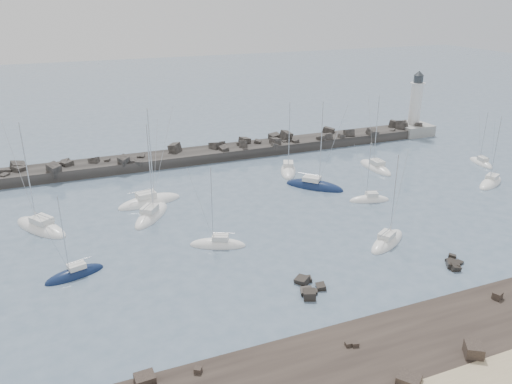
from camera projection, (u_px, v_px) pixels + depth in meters
ground at (301, 245)px, 62.29m from camera, size 400.00×400.00×0.00m
rock_shelf at (416, 355)px, 43.35m from camera, size 140.00×12.00×1.88m
rock_cluster_near at (309, 289)px, 52.93m from camera, size 3.56×4.71×1.59m
rock_cluster_far at (453, 264)px, 57.54m from camera, size 3.06×3.62×1.13m
breakwater at (175, 161)px, 92.46m from camera, size 115.00×7.72×5.22m
lighthouse at (414, 120)px, 110.25m from camera, size 7.00×7.00×14.60m
sailboat_1 at (41, 228)px, 66.47m from camera, size 8.07×9.92×15.64m
sailboat_2 at (75, 275)px, 55.53m from camera, size 6.90×3.82×10.54m
sailboat_3 at (151, 216)px, 70.09m from camera, size 7.49×8.92×14.27m
sailboat_4 at (150, 202)px, 74.64m from camera, size 10.18×4.80×15.50m
sailboat_5 at (218, 245)px, 62.09m from camera, size 7.29×4.94×11.26m
sailboat_6 at (288, 171)px, 87.82m from camera, size 5.99×8.84×13.55m
sailboat_7 at (387, 242)px, 62.80m from camera, size 7.96×6.05×12.45m
sailboat_8 at (314, 186)px, 80.79m from camera, size 8.81×9.05×15.22m
sailboat_9 at (369, 200)px, 75.51m from camera, size 6.49×3.55×9.99m
sailboat_10 at (375, 168)px, 89.32m from camera, size 2.86×8.91×14.08m
sailboat_11 at (491, 183)px, 82.27m from camera, size 8.11×5.67×12.42m
sailboat_12 at (481, 163)px, 91.84m from camera, size 3.18×6.72×10.37m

